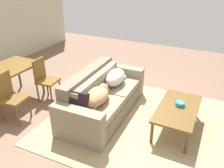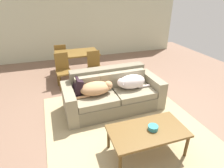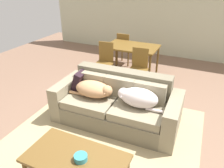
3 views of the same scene
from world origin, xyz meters
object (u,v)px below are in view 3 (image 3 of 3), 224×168
object	(u,v)px
dog_on_left_cushion	(94,89)
dining_chair_near_right	(139,67)
coffee_table	(76,160)
dining_chair_near_left	(105,60)
couch	(117,104)
bowl_on_coffee_table	(81,158)
dog_on_right_cushion	(138,97)
dining_chair_far_left	(124,47)
dining_table	(132,49)
throw_pillow_by_left_arm	(80,80)

from	to	relation	value
dog_on_left_cushion	dining_chair_near_right	xyz separation A→B (m)	(0.31, 1.47, -0.08)
coffee_table	dining_chair_near_left	size ratio (longest dim) A/B	1.29
couch	dining_chair_near_right	size ratio (longest dim) A/B	2.33
bowl_on_coffee_table	coffee_table	bearing A→B (deg)	171.81
dog_on_right_cushion	dining_chair_far_left	distance (m)	2.99
dog_on_right_cushion	dining_table	bearing A→B (deg)	110.97
coffee_table	dining_chair_far_left	bearing A→B (deg)	104.12
dog_on_left_cushion	coffee_table	size ratio (longest dim) A/B	0.66
couch	bowl_on_coffee_table	world-z (taller)	couch
couch	throw_pillow_by_left_arm	size ratio (longest dim) A/B	5.94
dining_table	throw_pillow_by_left_arm	bearing A→B (deg)	-98.58
dining_chair_near_left	dining_chair_near_right	distance (m)	0.87
dining_chair_near_right	dining_chair_far_left	world-z (taller)	dining_chair_near_right
couch	coffee_table	distance (m)	1.46
dining_chair_near_right	coffee_table	bearing A→B (deg)	-92.06
bowl_on_coffee_table	dining_chair_far_left	xyz separation A→B (m)	(-1.10, 4.05, 0.02)
dining_chair_near_left	coffee_table	bearing A→B (deg)	-76.23
dog_on_right_cushion	dining_chair_far_left	bearing A→B (deg)	114.33
dining_table	dining_chair_near_left	xyz separation A→B (m)	(-0.47, -0.57, -0.18)
dog_on_left_cushion	coffee_table	distance (m)	1.44
throw_pillow_by_left_arm	dining_chair_near_right	xyz separation A→B (m)	(0.69, 1.32, -0.11)
throw_pillow_by_left_arm	bowl_on_coffee_table	bearing A→B (deg)	-57.83
dining_table	dog_on_left_cushion	bearing A→B (deg)	-87.65
coffee_table	dining_chair_near_right	distance (m)	2.82
throw_pillow_by_left_arm	dining_chair_near_right	world-z (taller)	dining_chair_near_right
dog_on_left_cushion	coffee_table	world-z (taller)	dog_on_left_cushion
dog_on_left_cushion	dining_table	bearing A→B (deg)	90.56
dog_on_left_cushion	coffee_table	bearing A→B (deg)	-71.88
dog_on_right_cushion	couch	bearing A→B (deg)	164.23
dining_chair_near_left	dining_chair_far_left	world-z (taller)	dining_chair_near_left
dining_table	dining_chair_near_right	size ratio (longest dim) A/B	1.36
throw_pillow_by_left_arm	coffee_table	world-z (taller)	throw_pillow_by_left_arm
dog_on_right_cushion	coffee_table	size ratio (longest dim) A/B	0.63
dining_table	dining_chair_far_left	xyz separation A→B (m)	(-0.44, 0.61, -0.19)
couch	dining_chair_near_left	xyz separation A→B (m)	(-0.95, 1.41, 0.18)
couch	dining_table	bearing A→B (deg)	101.70
coffee_table	throw_pillow_by_left_arm	bearing A→B (deg)	120.08
dining_chair_near_left	dining_chair_near_right	xyz separation A→B (m)	(0.87, -0.05, -0.00)
couch	throw_pillow_by_left_arm	distance (m)	0.82
bowl_on_coffee_table	dining_chair_near_left	xyz separation A→B (m)	(-1.13, 2.88, 0.03)
dog_on_right_cushion	throw_pillow_by_left_arm	size ratio (longest dim) A/B	2.09
couch	coffee_table	world-z (taller)	couch
bowl_on_coffee_table	dining_chair_near_right	bearing A→B (deg)	95.14
dining_table	dining_chair_far_left	bearing A→B (deg)	126.23
coffee_table	dining_chair_near_right	xyz separation A→B (m)	(-0.17, 2.81, 0.11)
couch	dining_chair_near_left	size ratio (longest dim) A/B	2.31
coffee_table	dining_chair_near_left	world-z (taller)	dining_chair_near_left
dining_chair_far_left	dining_chair_near_left	bearing A→B (deg)	90.47
coffee_table	bowl_on_coffee_table	xyz separation A→B (m)	(0.08, -0.01, 0.08)
dining_chair_near_right	throw_pillow_by_left_arm	bearing A→B (deg)	-123.29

